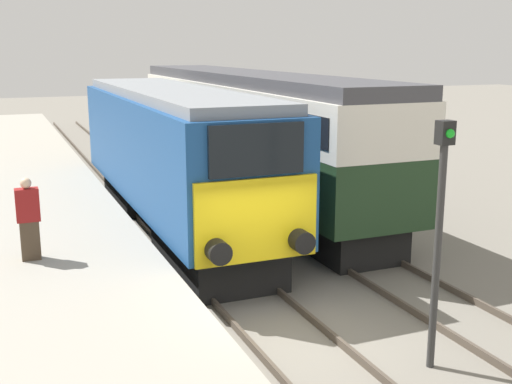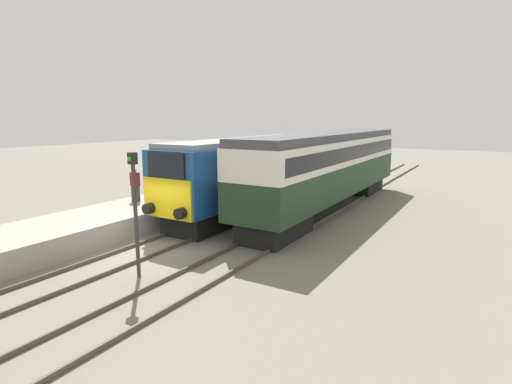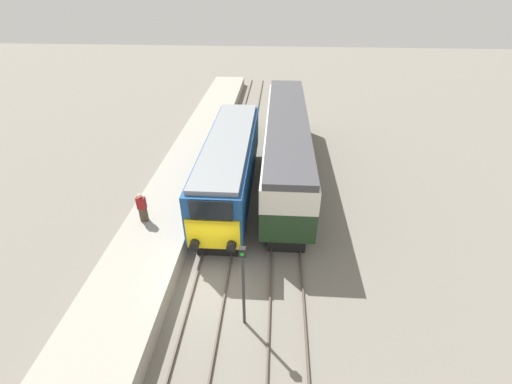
{
  "view_description": "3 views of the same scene",
  "coord_description": "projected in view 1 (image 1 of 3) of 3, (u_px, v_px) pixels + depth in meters",
  "views": [
    {
      "loc": [
        -4.48,
        -9.3,
        5.02
      ],
      "look_at": [
        0.0,
        1.57,
        2.35
      ],
      "focal_mm": 45.0,
      "sensor_mm": 36.0,
      "label": 1
    },
    {
      "loc": [
        11.07,
        -10.0,
        4.97
      ],
      "look_at": [
        1.7,
        5.57,
        1.6
      ],
      "focal_mm": 28.0,
      "sensor_mm": 36.0,
      "label": 2
    },
    {
      "loc": [
        2.73,
        -10.34,
        11.82
      ],
      "look_at": [
        1.7,
        5.57,
        1.6
      ],
      "focal_mm": 24.0,
      "sensor_mm": 36.0,
      "label": 3
    }
  ],
  "objects": [
    {
      "name": "person_on_platform",
      "position": [
        29.0,
        219.0,
        12.45
      ],
      "size": [
        0.44,
        0.26,
        1.64
      ],
      "color": "#473828",
      "rests_on": "platform_left"
    },
    {
      "name": "rails_far_track",
      "position": [
        326.0,
        239.0,
        16.92
      ],
      "size": [
        1.5,
        60.0,
        0.14
      ],
      "color": "#4C4238",
      "rests_on": "ground_plane"
    },
    {
      "name": "locomotive",
      "position": [
        173.0,
        154.0,
        17.5
      ],
      "size": [
        2.7,
        12.48,
        3.94
      ],
      "color": "black",
      "rests_on": "ground_plane"
    },
    {
      "name": "ground_plane",
      "position": [
        290.0,
        342.0,
        11.16
      ],
      "size": [
        120.0,
        120.0,
        0.0
      ],
      "primitive_type": "plane",
      "color": "slate"
    },
    {
      "name": "passenger_carriage",
      "position": [
        247.0,
        123.0,
        21.44
      ],
      "size": [
        2.75,
        16.92,
        4.21
      ],
      "color": "black",
      "rests_on": "ground_plane"
    },
    {
      "name": "rails_near_track",
      "position": [
        203.0,
        254.0,
        15.65
      ],
      "size": [
        1.51,
        60.0,
        0.14
      ],
      "color": "#4C4238",
      "rests_on": "ground_plane"
    },
    {
      "name": "platform_left",
      "position": [
        49.0,
        222.0,
        17.04
      ],
      "size": [
        3.5,
        50.0,
        0.93
      ],
      "color": "#9E998C",
      "rests_on": "ground_plane"
    },
    {
      "name": "signal_post",
      "position": [
        439.0,
        226.0,
        9.78
      ],
      "size": [
        0.24,
        0.28,
        3.96
      ],
      "color": "#333333",
      "rests_on": "ground_plane"
    }
  ]
}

